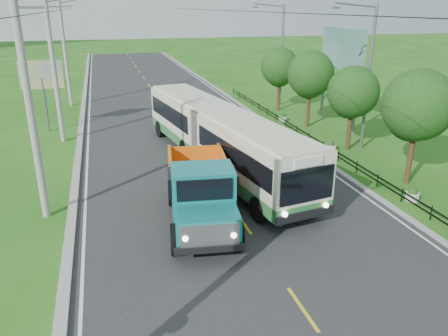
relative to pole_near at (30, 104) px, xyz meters
name	(u,v)px	position (x,y,z in m)	size (l,w,h in m)	color
ground	(303,309)	(8.26, -9.00, -5.09)	(240.00, 240.00, 0.00)	#1E5A15
road	(183,136)	(8.26, 11.00, -5.08)	(14.00, 120.00, 0.02)	#28282B
curb_left	(80,143)	(1.06, 11.00, -5.02)	(0.40, 120.00, 0.15)	#9E9E99
curb_right	(275,128)	(15.41, 11.00, -5.04)	(0.30, 120.00, 0.10)	#9E9E99
edge_line_left	(88,143)	(1.61, 11.00, -5.07)	(0.12, 120.00, 0.00)	silver
edge_line_right	(269,129)	(14.91, 11.00, -5.07)	(0.12, 120.00, 0.00)	silver
centre_dash	(303,309)	(8.26, -9.00, -5.07)	(0.12, 2.20, 0.00)	yellow
railing_right	(323,147)	(16.26, 5.00, -4.79)	(0.04, 40.00, 0.60)	black
pole_near	(30,104)	(0.00, 0.00, 0.00)	(3.51, 0.32, 10.00)	gray
pole_mid	(54,67)	(0.00, 12.00, 0.00)	(3.51, 0.32, 10.00)	gray
pole_far	(65,50)	(0.00, 24.00, 0.00)	(3.51, 0.32, 10.00)	gray
tree_third	(417,109)	(18.12, -0.86, -1.11)	(3.60, 3.62, 6.00)	#382314
tree_fourth	(352,95)	(18.12, 5.14, -1.51)	(3.24, 3.31, 5.40)	#382314
tree_fifth	(310,76)	(18.12, 11.14, -1.24)	(3.48, 3.52, 5.80)	#382314
tree_back	(280,69)	(18.12, 17.14, -1.44)	(3.30, 3.36, 5.50)	#382314
streetlight_mid	(367,73)	(18.90, 5.00, -0.19)	(3.02, 0.20, 9.07)	slate
streetlight_far	(280,52)	(18.90, 19.00, -0.19)	(3.02, 0.20, 9.07)	slate
planter_near	(412,195)	(16.86, -3.00, -4.81)	(0.64, 0.64, 0.67)	silver
planter_mid	(331,147)	(16.86, 5.00, -4.81)	(0.64, 0.64, 0.67)	silver
planter_far	(283,118)	(16.86, 13.00, -4.81)	(0.64, 0.64, 0.67)	silver
billboard_left	(42,79)	(-1.24, 15.00, -1.23)	(3.00, 0.20, 5.20)	slate
billboard_right	(342,55)	(20.56, 11.00, 0.25)	(0.24, 6.00, 7.30)	slate
bus	(218,133)	(9.07, 4.15, -3.07)	(5.56, 17.66, 3.37)	#2E7338
dump_truck	(201,188)	(6.51, -2.51, -3.45)	(3.50, 7.20, 2.91)	#14787A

